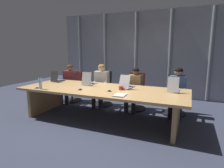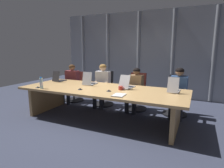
% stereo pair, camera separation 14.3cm
% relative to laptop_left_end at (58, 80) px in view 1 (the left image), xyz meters
% --- Properties ---
extents(ground_plane, '(11.43, 11.43, 0.00)m').
position_rel_laptop_left_end_xyz_m(ground_plane, '(1.54, -0.36, -0.79)').
color(ground_plane, '#383D51').
extents(conference_table, '(3.80, 1.40, 0.74)m').
position_rel_laptop_left_end_xyz_m(conference_table, '(1.54, -0.36, -0.20)').
color(conference_table, tan).
rests_on(conference_table, ground_plane).
extents(curtain_backdrop, '(5.71, 0.17, 2.90)m').
position_rel_laptop_left_end_xyz_m(curtain_backdrop, '(1.54, 2.38, 0.65)').
color(curtain_backdrop, gray).
rests_on(curtain_backdrop, ground_plane).
extents(laptop_left_end, '(0.23, 0.38, 0.30)m').
position_rel_laptop_left_end_xyz_m(laptop_left_end, '(0.00, 0.00, 0.00)').
color(laptop_left_end, '#2D2D33').
rests_on(laptop_left_end, conference_table).
extents(laptop_left_mid, '(0.27, 0.44, 0.33)m').
position_rel_laptop_left_end_xyz_m(laptop_left_mid, '(1.04, -0.06, 0.01)').
color(laptop_left_mid, '#A8ADB7').
rests_on(laptop_left_mid, conference_table).
extents(laptop_center, '(0.27, 0.48, 0.32)m').
position_rel_laptop_left_end_xyz_m(laptop_center, '(2.04, -0.05, 0.00)').
color(laptop_center, '#BCBCC1').
rests_on(laptop_center, conference_table).
extents(laptop_right_mid, '(0.23, 0.44, 0.33)m').
position_rel_laptop_left_end_xyz_m(laptop_right_mid, '(3.08, -0.02, 0.01)').
color(laptop_right_mid, '#BCBCC1').
rests_on(laptop_right_mid, conference_table).
extents(office_chair_left_end, '(0.60, 0.61, 0.92)m').
position_rel_laptop_left_end_xyz_m(office_chair_left_end, '(-0.01, 0.72, -0.44)').
color(office_chair_left_end, '#511E19').
rests_on(office_chair_left_end, ground_plane).
extents(office_chair_left_mid, '(0.60, 0.60, 0.98)m').
position_rel_laptop_left_end_xyz_m(office_chair_left_mid, '(1.04, 0.73, -0.43)').
color(office_chair_left_mid, black).
rests_on(office_chair_left_mid, ground_plane).
extents(office_chair_center, '(0.60, 0.60, 0.98)m').
position_rel_laptop_left_end_xyz_m(office_chair_center, '(2.03, 0.73, -0.43)').
color(office_chair_center, '#511E19').
rests_on(office_chair_center, ground_plane).
extents(office_chair_right_mid, '(0.60, 0.60, 0.98)m').
position_rel_laptop_left_end_xyz_m(office_chair_right_mid, '(3.06, 0.73, -0.43)').
color(office_chair_right_mid, black).
rests_on(office_chair_right_mid, ground_plane).
extents(person_left_end, '(0.42, 0.55, 1.16)m').
position_rel_laptop_left_end_xyz_m(person_left_end, '(-0.03, 0.56, -0.13)').
color(person_left_end, brown).
rests_on(person_left_end, ground_plane).
extents(person_left_mid, '(0.44, 0.57, 1.21)m').
position_rel_laptop_left_end_xyz_m(person_left_mid, '(1.05, 0.57, -0.10)').
color(person_left_mid, silver).
rests_on(person_left_mid, ground_plane).
extents(person_center, '(0.39, 0.56, 1.14)m').
position_rel_laptop_left_end_xyz_m(person_center, '(2.04, 0.56, -0.14)').
color(person_center, olive).
rests_on(person_center, ground_plane).
extents(person_right_mid, '(0.40, 0.55, 1.19)m').
position_rel_laptop_left_end_xyz_m(person_right_mid, '(3.12, 0.57, -0.11)').
color(person_right_mid, '#335184').
rests_on(person_right_mid, ground_plane).
extents(water_bottle_primary, '(0.07, 0.07, 0.27)m').
position_rel_laptop_left_end_xyz_m(water_bottle_primary, '(0.29, -0.94, 0.07)').
color(water_bottle_primary, silver).
rests_on(water_bottle_primary, conference_table).
extents(coffee_mug_near, '(0.14, 0.09, 0.09)m').
position_rel_laptop_left_end_xyz_m(coffee_mug_near, '(1.99, -0.32, -0.01)').
color(coffee_mug_near, '#B2332D').
rests_on(coffee_mug_near, conference_table).
extents(conference_mic_left_side, '(0.11, 0.11, 0.03)m').
position_rel_laptop_left_end_xyz_m(conference_mic_left_side, '(0.15, -0.92, -0.04)').
color(conference_mic_left_side, black).
rests_on(conference_mic_left_side, conference_table).
extents(conference_mic_middle, '(0.11, 0.11, 0.03)m').
position_rel_laptop_left_end_xyz_m(conference_mic_middle, '(1.16, -0.67, -0.04)').
color(conference_mic_middle, black).
rests_on(conference_mic_middle, conference_table).
extents(conference_mic_right_side, '(0.11, 0.11, 0.03)m').
position_rel_laptop_left_end_xyz_m(conference_mic_right_side, '(1.81, -0.55, -0.04)').
color(conference_mic_right_side, black).
rests_on(conference_mic_right_side, conference_table).
extents(spiral_notepad, '(0.23, 0.31, 0.03)m').
position_rel_laptop_left_end_xyz_m(spiral_notepad, '(2.15, -0.81, -0.05)').
color(spiral_notepad, silver).
rests_on(spiral_notepad, conference_table).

